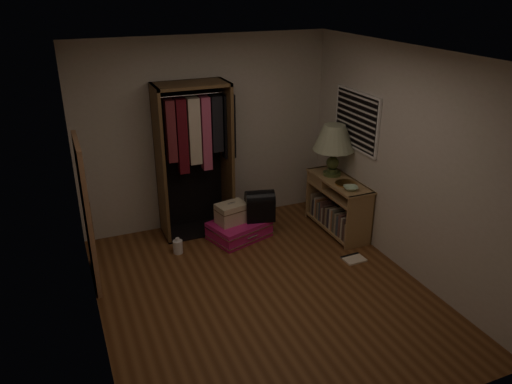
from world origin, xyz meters
TOP-DOWN VIEW (x-y plane):
  - ground at (0.00, 0.00)m, footprint 4.00×4.00m
  - room_walls at (0.08, 0.04)m, footprint 3.52×4.02m
  - console_bookshelf at (1.53, 1.04)m, footprint 0.42×1.12m
  - open_wardrobe at (-0.21, 1.77)m, footprint 1.03×0.50m
  - floor_mirror at (-1.70, 1.00)m, footprint 0.06×0.80m
  - pink_suitcase at (0.21, 1.32)m, footprint 0.91×0.77m
  - train_case at (0.11, 1.34)m, footprint 0.45×0.35m
  - black_bag at (0.49, 1.28)m, footprint 0.43×0.33m
  - table_lamp at (1.54, 1.21)m, footprint 0.67×0.67m
  - brass_tray at (1.54, 0.85)m, footprint 0.32×0.32m
  - ceramic_bowl at (1.49, 0.65)m, footprint 0.24×0.24m
  - white_jug at (-0.66, 1.23)m, footprint 0.14×0.14m
  - floor_book at (1.32, 0.22)m, footprint 0.27×0.22m

SIDE VIEW (x-z plane):
  - ground at x=0.00m, z-range 0.00..0.00m
  - floor_book at x=1.32m, z-range 0.00..0.02m
  - white_jug at x=-0.66m, z-range -0.02..0.20m
  - pink_suitcase at x=0.21m, z-range 0.00..0.24m
  - train_case at x=0.11m, z-range 0.23..0.52m
  - console_bookshelf at x=1.53m, z-range 0.01..0.76m
  - black_bag at x=0.49m, z-range 0.24..0.66m
  - brass_tray at x=1.54m, z-range 0.75..0.77m
  - ceramic_bowl at x=1.49m, z-range 0.75..0.80m
  - floor_mirror at x=-1.70m, z-range 0.00..1.70m
  - open_wardrobe at x=-0.21m, z-range 0.20..2.25m
  - table_lamp at x=1.54m, z-range 0.91..1.62m
  - room_walls at x=0.08m, z-range 0.20..2.80m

